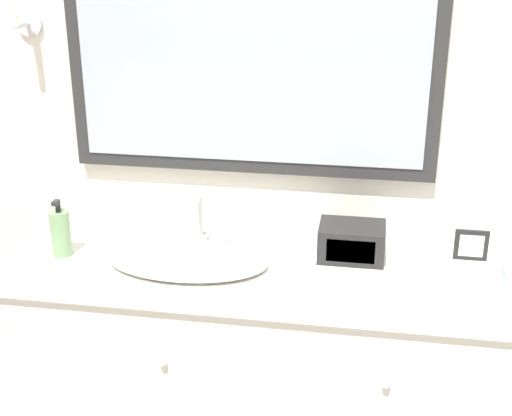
{
  "coord_description": "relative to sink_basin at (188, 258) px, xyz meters",
  "views": [
    {
      "loc": [
        0.25,
        -1.74,
        1.87
      ],
      "look_at": [
        -0.09,
        0.3,
        1.05
      ],
      "focal_mm": 50.0,
      "sensor_mm": 36.0,
      "label": 1
    }
  ],
  "objects": [
    {
      "name": "wall_back",
      "position": [
        0.31,
        0.34,
        0.41
      ],
      "size": [
        8.0,
        0.18,
        2.55
      ],
      "color": "silver",
      "rests_on": "ground_plane"
    },
    {
      "name": "vanity_counter",
      "position": [
        0.31,
        0.02,
        -0.44
      ],
      "size": [
        1.91,
        0.58,
        0.85
      ],
      "color": "beige",
      "rests_on": "ground_plane"
    },
    {
      "name": "picture_frame",
      "position": [
        0.9,
        0.18,
        0.03
      ],
      "size": [
        0.11,
        0.01,
        0.1
      ],
      "color": "black",
      "rests_on": "vanity_counter"
    },
    {
      "name": "soap_bottle",
      "position": [
        -0.43,
        -0.0,
        0.06
      ],
      "size": [
        0.07,
        0.07,
        0.2
      ],
      "color": "#709966",
      "rests_on": "vanity_counter"
    },
    {
      "name": "appliance_box",
      "position": [
        0.52,
        0.14,
        0.04
      ],
      "size": [
        0.21,
        0.16,
        0.11
      ],
      "color": "black",
      "rests_on": "vanity_counter"
    },
    {
      "name": "metal_tray",
      "position": [
        0.46,
        -0.12,
        -0.01
      ],
      "size": [
        0.17,
        0.11,
        0.01
      ],
      "color": "#ADADB2",
      "rests_on": "vanity_counter"
    },
    {
      "name": "sink_basin",
      "position": [
        0.0,
        0.0,
        0.0
      ],
      "size": [
        0.53,
        0.37,
        0.18
      ],
      "color": "silver",
      "rests_on": "vanity_counter"
    }
  ]
}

